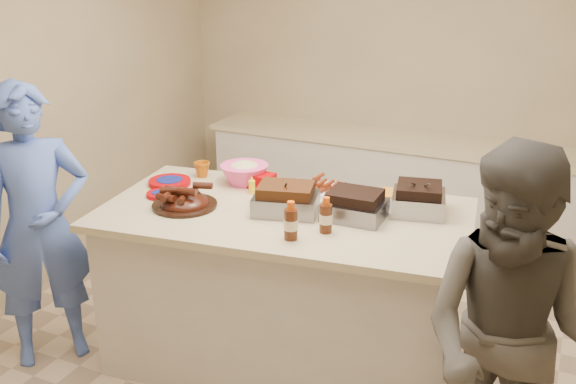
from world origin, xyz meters
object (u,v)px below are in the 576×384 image
at_px(guest_blue, 57,352).
at_px(coleslaw_bowl, 245,183).
at_px(island, 285,358).
at_px(bbq_bottle_a, 291,239).
at_px(plastic_cup, 202,177).
at_px(mustard_bottle, 252,193).
at_px(bbq_bottle_b, 326,232).
at_px(roasting_pan, 418,213).
at_px(rib_platter, 185,207).

bearing_deg(guest_blue, coleslaw_bowl, -5.67).
height_order(island, bbq_bottle_a, bbq_bottle_a).
height_order(bbq_bottle_a, plastic_cup, bbq_bottle_a).
bearing_deg(mustard_bottle, bbq_bottle_b, -29.29).
bearing_deg(bbq_bottle_a, mustard_bottle, 134.30).
bearing_deg(roasting_pan, bbq_bottle_a, -140.96).
bearing_deg(roasting_pan, island, -169.35).
xyz_separation_m(roasting_pan, plastic_cup, (-1.46, 0.02, 0.00)).
relative_size(roasting_pan, bbq_bottle_a, 1.40).
relative_size(roasting_pan, bbq_bottle_b, 1.48).
relative_size(bbq_bottle_a, guest_blue, 0.12).
bearing_deg(plastic_cup, guest_blue, -124.18).
bearing_deg(coleslaw_bowl, roasting_pan, -1.07).
bearing_deg(mustard_bottle, roasting_pan, 6.97).
relative_size(rib_platter, bbq_bottle_a, 1.83).
bearing_deg(coleslaw_bowl, mustard_bottle, -47.70).
xyz_separation_m(plastic_cup, guest_blue, (-0.60, -0.88, -1.00)).
bearing_deg(bbq_bottle_b, island, 151.53).
height_order(rib_platter, bbq_bottle_a, bbq_bottle_a).
relative_size(bbq_bottle_b, plastic_cup, 1.82).
bearing_deg(roasting_pan, mustard_bottle, 174.47).
bearing_deg(island, plastic_cup, 149.86).
distance_m(rib_platter, plastic_cup, 0.54).
bearing_deg(island, guest_blue, -164.80).
bearing_deg(guest_blue, bbq_bottle_b, -36.83).
bearing_deg(roasting_pan, guest_blue, -169.77).
relative_size(island, bbq_bottle_b, 10.70).
distance_m(island, coleslaw_bowl, 1.14).
relative_size(bbq_bottle_a, bbq_bottle_b, 1.06).
xyz_separation_m(rib_platter, plastic_cup, (-0.20, 0.50, 0.00)).
height_order(island, mustard_bottle, mustard_bottle).
bearing_deg(roasting_pan, plastic_cup, 166.83).
distance_m(bbq_bottle_a, mustard_bottle, 0.72).
height_order(rib_platter, plastic_cup, rib_platter).
bearing_deg(bbq_bottle_a, bbq_bottle_b, 50.69).
xyz_separation_m(roasting_pan, mustard_bottle, (-1.01, -0.12, 0.00)).
distance_m(bbq_bottle_a, bbq_bottle_b, 0.21).
xyz_separation_m(coleslaw_bowl, bbq_bottle_a, (0.63, -0.66, 0.00)).
distance_m(bbq_bottle_a, plastic_cup, 1.16).
distance_m(coleslaw_bowl, guest_blue, 1.62).
relative_size(island, mustard_bottle, 19.13).
distance_m(island, roasting_pan, 1.26).
distance_m(roasting_pan, bbq_bottle_a, 0.82).
relative_size(rib_platter, coleslaw_bowl, 1.23).
distance_m(island, guest_blue, 1.46).
distance_m(coleslaw_bowl, mustard_bottle, 0.20).
height_order(island, rib_platter, rib_platter).
bearing_deg(bbq_bottle_b, rib_platter, -179.50).
relative_size(coleslaw_bowl, bbq_bottle_b, 1.58).
height_order(coleslaw_bowl, bbq_bottle_a, coleslaw_bowl).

